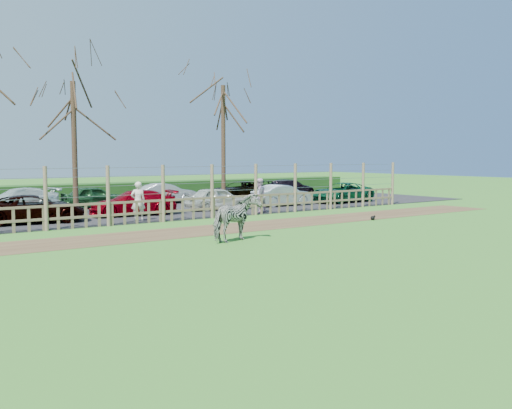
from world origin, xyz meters
TOP-DOWN VIEW (x-y plane):
  - ground at (0.00, 0.00)m, footprint 120.00×120.00m
  - dirt_strip at (0.00, 4.50)m, footprint 34.00×2.80m
  - asphalt at (0.00, 14.50)m, footprint 44.00×13.00m
  - hedge at (0.00, 21.50)m, footprint 46.00×2.00m
  - fence at (0.00, 8.00)m, footprint 30.16×0.16m
  - tree_mid at (-2.00, 13.50)m, footprint 4.80×4.80m
  - tree_right at (7.00, 14.00)m, footprint 4.80×4.80m
  - zebra at (-0.59, 1.46)m, footprint 2.09×1.45m
  - visitor_a at (-0.85, 8.74)m, footprint 0.73×0.60m
  - visitor_b at (5.61, 8.55)m, footprint 0.96×0.82m
  - crow at (7.95, 3.09)m, footprint 0.26×0.19m
  - car_2 at (-4.76, 10.66)m, footprint 4.53×2.52m
  - car_3 at (-0.07, 11.03)m, footprint 4.33×2.23m
  - car_4 at (4.75, 11.06)m, footprint 3.64×1.75m
  - car_5 at (9.03, 10.97)m, footprint 3.65×1.28m
  - car_6 at (13.48, 10.66)m, footprint 4.49×2.39m
  - car_9 at (-4.07, 16.30)m, footprint 4.24×1.96m
  - car_10 at (-0.16, 15.92)m, footprint 3.55×1.50m
  - car_11 at (4.36, 16.30)m, footprint 3.72×1.53m
  - car_12 at (9.42, 15.77)m, footprint 4.52×2.47m
  - car_13 at (13.99, 16.33)m, footprint 4.30×2.16m

SIDE VIEW (x-z plane):
  - ground at x=0.00m, z-range 0.00..0.00m
  - dirt_strip at x=0.00m, z-range 0.00..0.01m
  - asphalt at x=0.00m, z-range 0.00..0.04m
  - crow at x=7.95m, z-range 0.00..0.21m
  - hedge at x=0.00m, z-range 0.00..1.10m
  - car_2 at x=-4.76m, z-range 0.04..1.24m
  - car_3 at x=-0.07m, z-range 0.04..1.24m
  - car_4 at x=4.75m, z-range 0.04..1.24m
  - car_5 at x=9.03m, z-range 0.04..1.24m
  - car_6 at x=13.48m, z-range 0.04..1.24m
  - car_9 at x=-4.07m, z-range 0.04..1.24m
  - car_10 at x=-0.16m, z-range 0.04..1.24m
  - car_11 at x=4.36m, z-range 0.04..1.24m
  - car_12 at x=9.42m, z-range 0.04..1.24m
  - car_13 at x=13.99m, z-range 0.04..1.24m
  - fence at x=0.00m, z-range -0.45..2.05m
  - zebra at x=-0.59m, z-range 0.00..1.61m
  - visitor_a at x=-0.85m, z-range 0.04..1.76m
  - visitor_b at x=5.61m, z-range 0.04..1.76m
  - tree_mid at x=-2.00m, z-range 1.45..8.28m
  - tree_right at x=7.00m, z-range 1.57..8.92m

